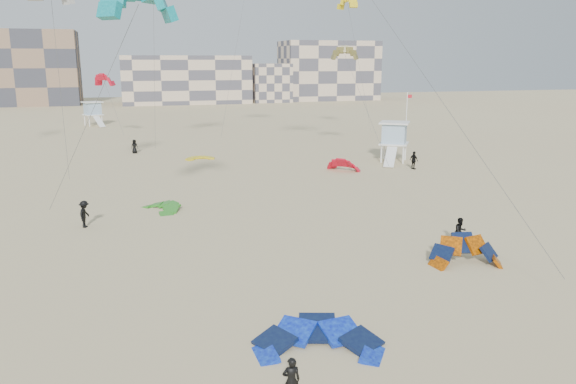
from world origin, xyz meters
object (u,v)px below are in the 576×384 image
object	(u,v)px
kitesurfer_main	(291,381)
lifeguard_tower_near	(394,142)
kite_ground_blue	(318,349)
kite_ground_orange	(466,264)

from	to	relation	value
kitesurfer_main	lifeguard_tower_near	size ratio (longest dim) A/B	0.25
kite_ground_blue	kite_ground_orange	bearing A→B (deg)	47.77
kite_ground_blue	kite_ground_orange	xyz separation A→B (m)	(10.69, 6.50, 0.00)
kite_ground_blue	lifeguard_tower_near	bearing A→B (deg)	76.31
kite_ground_blue	kitesurfer_main	size ratio (longest dim) A/B	3.13
kite_ground_orange	kitesurfer_main	distance (m)	15.88
lifeguard_tower_near	kitesurfer_main	bearing A→B (deg)	-87.54
kite_ground_blue	lifeguard_tower_near	world-z (taller)	lifeguard_tower_near
lifeguard_tower_near	kite_ground_blue	bearing A→B (deg)	-87.32
kite_ground_blue	kitesurfer_main	xyz separation A→B (m)	(-1.98, -3.05, 0.81)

